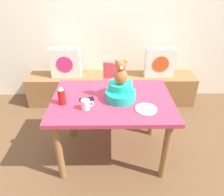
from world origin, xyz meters
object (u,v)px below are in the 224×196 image
dining_table (112,108)px  cell_phone (87,99)px  pillow_floral_right (160,62)px  ketchup_bottle (62,96)px  infant_seat_teal (120,92)px  coffee_mug (86,104)px  pillow_floral_left (66,63)px  dinner_plate_near (146,109)px  highchair (112,85)px  teddy_bear (121,73)px

dining_table → cell_phone: (-0.25, -0.01, 0.12)m
pillow_floral_right → dining_table: pillow_floral_right is taller
ketchup_bottle → cell_phone: 0.25m
infant_seat_teal → coffee_mug: infant_seat_teal is taller
pillow_floral_left → dinner_plate_near: 1.68m
dining_table → highchair: 0.74m
dining_table → coffee_mug: 0.34m
highchair → teddy_bear: 0.88m
pillow_floral_left → teddy_bear: teddy_bear is taller
pillow_floral_left → pillow_floral_right: same height
pillow_floral_right → cell_phone: bearing=-130.1°
coffee_mug → cell_phone: bearing=93.5°
dinner_plate_near → dining_table: bearing=147.7°
ketchup_bottle → coffee_mug: ketchup_bottle is taller
highchair → dinner_plate_near: highchair is taller
infant_seat_teal → teddy_bear: 0.21m
pillow_floral_right → teddy_bear: teddy_bear is taller
dining_table → ketchup_bottle: ketchup_bottle is taller
ketchup_bottle → coffee_mug: size_ratio=1.54×
dining_table → cell_phone: size_ratio=8.36×
teddy_bear → ketchup_bottle: bearing=-170.3°
pillow_floral_left → highchair: (0.69, -0.42, -0.16)m
ketchup_bottle → coffee_mug: (0.23, -0.09, -0.04)m
ketchup_bottle → dinner_plate_near: ketchup_bottle is taller
pillow_floral_right → coffee_mug: size_ratio=3.67×
infant_seat_teal → pillow_floral_right: bearing=60.4°
ketchup_bottle → dinner_plate_near: (0.79, -0.11, -0.08)m
highchair → cell_phone: size_ratio=5.49×
pillow_floral_right → infant_seat_teal: 1.31m
dining_table → ketchup_bottle: bearing=-170.2°
highchair → cell_phone: 0.82m
highchair → ketchup_bottle: size_ratio=4.27×
coffee_mug → pillow_floral_right: bearing=53.8°
dining_table → cell_phone: bearing=-177.4°
ketchup_bottle → pillow_floral_left: bearing=99.6°
pillow_floral_right → teddy_bear: size_ratio=1.76×
cell_phone → dinner_plate_near: bearing=-124.0°
cell_phone → highchair: bearing=-35.0°
coffee_mug → dinner_plate_near: coffee_mug is taller
dining_table → infant_seat_teal: infant_seat_teal is taller
cell_phone → infant_seat_teal: bearing=-101.4°
coffee_mug → dinner_plate_near: (0.55, -0.02, -0.04)m
teddy_bear → cell_phone: 0.43m
teddy_bear → ketchup_bottle: (-0.56, -0.10, -0.19)m
pillow_floral_right → highchair: bearing=-150.0°
pillow_floral_left → infant_seat_teal: 1.38m
pillow_floral_right → dinner_plate_near: (-0.42, -1.35, 0.07)m
highchair → cell_phone: highchair is taller
infant_seat_teal → cell_phone: infant_seat_teal is taller
pillow_floral_right → highchair: 0.85m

